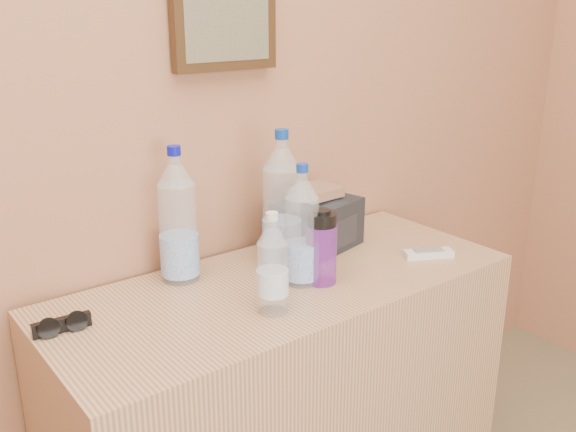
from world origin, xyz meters
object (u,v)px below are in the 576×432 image
at_px(toiletry_bag, 318,221).
at_px(foil_packet, 315,192).
at_px(pet_large_c, 282,207).
at_px(nalgene_bottle, 321,247).
at_px(sunglasses, 62,325).
at_px(pet_large_d, 302,232).
at_px(pet_small, 272,269).
at_px(ac_remote, 428,254).
at_px(dresser, 285,408).
at_px(pet_large_b, 178,222).

relative_size(toiletry_bag, foil_packet, 1.83).
distance_m(pet_large_c, toiletry_bag, 0.19).
distance_m(nalgene_bottle, sunglasses, 0.64).
distance_m(pet_large_c, pet_large_d, 0.13).
xyz_separation_m(pet_large_c, pet_large_d, (-0.03, -0.12, -0.03)).
xyz_separation_m(pet_small, nalgene_bottle, (0.19, 0.06, -0.01)).
distance_m(pet_large_c, foil_packet, 0.15).
relative_size(pet_small, ac_remote, 1.75).
xyz_separation_m(pet_large_d, toiletry_bag, (0.19, 0.17, -0.06)).
relative_size(nalgene_bottle, foil_packet, 1.52).
xyz_separation_m(sunglasses, foil_packet, (0.75, 0.04, 0.16)).
bearing_deg(pet_large_d, pet_large_c, 76.20).
height_order(dresser, sunglasses, sunglasses).
xyz_separation_m(pet_large_c, nalgene_bottle, (0.01, -0.15, -0.07)).
height_order(pet_large_d, sunglasses, pet_large_d).
bearing_deg(nalgene_bottle, pet_large_d, 143.98).
bearing_deg(pet_large_d, pet_small, -150.70).
bearing_deg(sunglasses, nalgene_bottle, -8.15).
relative_size(pet_large_b, pet_large_d, 1.13).
bearing_deg(ac_remote, foil_packet, 159.79).
bearing_deg(pet_small, foil_packet, 36.64).
xyz_separation_m(pet_large_d, ac_remote, (0.39, -0.08, -0.13)).
height_order(pet_large_c, sunglasses, pet_large_c).
height_order(sunglasses, foil_packet, foil_packet).
bearing_deg(ac_remote, pet_large_d, -163.97).
relative_size(pet_large_c, ac_remote, 2.71).
bearing_deg(toiletry_bag, pet_small, -156.86).
height_order(nalgene_bottle, toiletry_bag, nalgene_bottle).
relative_size(pet_large_b, pet_small, 1.45).
distance_m(toiletry_bag, foil_packet, 0.09).
xyz_separation_m(pet_small, foil_packet, (0.33, 0.24, 0.07)).
bearing_deg(pet_large_d, nalgene_bottle, -36.02).
relative_size(pet_large_c, pet_large_d, 1.20).
distance_m(sunglasses, toiletry_bag, 0.77).
bearing_deg(foil_packet, sunglasses, -176.65).
bearing_deg(ac_remote, pet_small, -151.61).
distance_m(dresser, pet_large_c, 0.56).
relative_size(dresser, pet_large_c, 3.29).
bearing_deg(toiletry_bag, foil_packet, -169.57).
bearing_deg(nalgene_bottle, toiletry_bag, 52.02).
distance_m(pet_small, nalgene_bottle, 0.20).
relative_size(pet_large_d, nalgene_bottle, 1.61).
xyz_separation_m(dresser, toiletry_bag, (0.22, 0.13, 0.46)).
relative_size(pet_small, foil_packet, 1.89).
bearing_deg(dresser, pet_small, -136.23).
height_order(pet_small, sunglasses, pet_small).
bearing_deg(pet_large_c, pet_large_b, 162.80).
distance_m(pet_large_d, ac_remote, 0.42).
xyz_separation_m(dresser, pet_large_b, (-0.20, 0.17, 0.54)).
distance_m(dresser, pet_large_d, 0.52).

